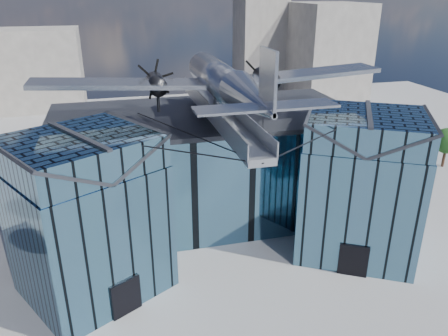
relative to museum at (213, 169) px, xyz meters
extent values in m
plane|color=gray|center=(0.00, -5.82, -5.54)|extent=(120.00, 120.00, 0.00)
cube|color=#426D87|center=(0.00, 3.18, -0.79)|extent=(28.00, 14.00, 9.50)
cube|color=#27292F|center=(0.00, 3.18, 4.16)|extent=(28.00, 14.00, 0.40)
cube|color=#426D87|center=(-10.50, -6.82, -0.79)|extent=(11.79, 11.43, 9.50)
cube|color=#426D87|center=(-10.50, -6.82, 5.06)|extent=(11.56, 11.20, 2.20)
cube|color=#27292F|center=(-12.45, -7.94, 5.06)|extent=(7.98, 9.23, 2.40)
cube|color=#27292F|center=(-8.55, -5.69, 5.06)|extent=(7.98, 9.23, 2.40)
cube|color=#27292F|center=(-10.50, -6.82, 6.21)|extent=(4.30, 7.10, 0.18)
cube|color=black|center=(-8.48, -10.33, -4.24)|extent=(2.03, 1.32, 2.60)
cube|color=black|center=(-6.60, -4.57, -0.79)|extent=(0.34, 0.34, 9.50)
cube|color=#426D87|center=(10.50, -6.82, -0.79)|extent=(11.79, 11.43, 9.50)
cube|color=#426D87|center=(10.50, -6.82, 5.06)|extent=(11.56, 11.20, 2.20)
cube|color=#27292F|center=(8.55, -5.69, 5.06)|extent=(7.98, 9.23, 2.40)
cube|color=#27292F|center=(12.45, -7.94, 5.06)|extent=(7.98, 9.23, 2.40)
cube|color=#27292F|center=(10.50, -6.82, 6.21)|extent=(4.30, 7.10, 0.18)
cube|color=black|center=(8.48, -10.33, -4.24)|extent=(2.03, 1.32, 2.60)
cube|color=black|center=(6.60, -4.57, -0.79)|extent=(0.34, 0.34, 9.50)
cube|color=gray|center=(0.00, -2.32, 5.56)|extent=(1.80, 21.00, 0.50)
cube|color=gray|center=(-0.90, -2.32, 6.21)|extent=(0.08, 21.00, 1.10)
cube|color=gray|center=(0.90, -2.32, 6.21)|extent=(0.08, 21.00, 1.10)
cylinder|color=gray|center=(0.00, 7.18, 4.89)|extent=(0.44, 0.44, 1.35)
cylinder|color=gray|center=(0.00, 1.18, 4.89)|extent=(0.44, 0.44, 1.35)
cylinder|color=gray|center=(0.00, -2.82, 4.89)|extent=(0.44, 0.44, 1.35)
cylinder|color=gray|center=(0.00, -1.82, 6.51)|extent=(0.70, 0.70, 1.40)
cylinder|color=black|center=(-5.25, -9.82, 5.86)|extent=(10.55, 6.08, 0.69)
cylinder|color=black|center=(5.25, -9.82, 5.86)|extent=(10.55, 6.08, 0.69)
cylinder|color=black|center=(-3.00, -4.32, 5.01)|extent=(6.09, 17.04, 1.19)
cylinder|color=black|center=(3.00, -4.32, 5.01)|extent=(6.09, 17.04, 1.19)
cylinder|color=#999DA5|center=(0.00, -1.82, 8.46)|extent=(2.50, 11.00, 2.50)
sphere|color=#999DA5|center=(0.00, 3.68, 8.46)|extent=(2.50, 2.50, 2.50)
cube|color=black|center=(0.00, 2.68, 9.15)|extent=(1.60, 1.40, 0.50)
cone|color=#999DA5|center=(0.00, -10.82, 8.76)|extent=(2.50, 7.00, 2.50)
cube|color=#999DA5|center=(0.00, -13.12, 10.36)|extent=(0.18, 2.40, 3.40)
cube|color=#999DA5|center=(0.00, -13.02, 8.96)|extent=(8.00, 1.80, 0.14)
cube|color=#999DA5|center=(-7.00, -0.82, 8.16)|extent=(14.00, 3.20, 1.08)
cylinder|color=black|center=(-4.60, -0.22, 7.91)|extent=(1.44, 3.20, 1.44)
cone|color=black|center=(-4.60, 1.58, 7.91)|extent=(0.70, 0.70, 0.70)
cube|color=black|center=(-4.60, 1.73, 7.91)|extent=(1.05, 0.06, 3.33)
cube|color=black|center=(-4.60, 1.73, 7.91)|extent=(2.53, 0.06, 2.53)
cube|color=black|center=(-4.60, 1.73, 7.91)|extent=(3.33, 0.06, 1.05)
cylinder|color=black|center=(-4.60, -0.82, 6.69)|extent=(0.24, 0.24, 1.75)
cube|color=#999DA5|center=(7.00, -0.82, 8.16)|extent=(14.00, 3.20, 1.08)
cylinder|color=black|center=(4.60, -0.22, 7.91)|extent=(1.44, 3.20, 1.44)
cone|color=black|center=(4.60, 1.58, 7.91)|extent=(0.70, 0.70, 0.70)
cube|color=black|center=(4.60, 1.73, 7.91)|extent=(1.05, 0.06, 3.33)
cube|color=black|center=(4.60, 1.73, 7.91)|extent=(2.53, 0.06, 2.53)
cube|color=black|center=(4.60, 1.73, 7.91)|extent=(3.33, 0.06, 1.05)
cylinder|color=black|center=(4.60, -0.82, 6.69)|extent=(0.24, 0.24, 1.75)
cube|color=gray|center=(32.00, 42.18, 3.46)|extent=(12.00, 14.00, 18.00)
cube|color=gray|center=(-20.00, 49.18, 1.46)|extent=(14.00, 10.00, 14.00)
cube|color=gray|center=(22.00, 52.18, 7.46)|extent=(9.00, 9.00, 26.00)
cylinder|color=#362115|center=(30.70, 6.76, -4.34)|extent=(0.43, 0.43, 2.40)
sphere|color=#1E4819|center=(30.70, 6.76, -2.19)|extent=(4.02, 4.02, 3.14)
camera|label=1|loc=(-8.04, -34.91, 14.97)|focal=35.00mm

